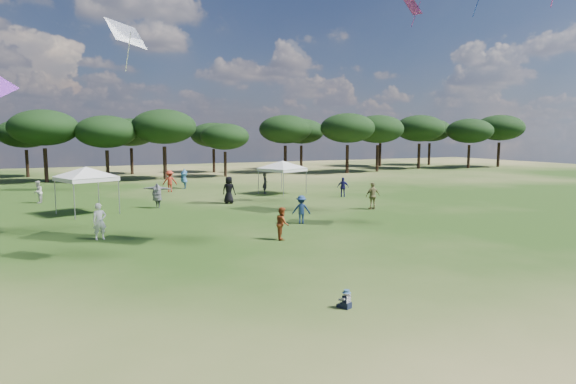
# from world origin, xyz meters

# --- Properties ---
(ground) EXTENTS (140.00, 140.00, 0.00)m
(ground) POSITION_xyz_m (0.00, 0.00, 0.00)
(ground) COLOR #284514
(ground) RESTS_ON ground
(tree_line) EXTENTS (108.78, 17.63, 7.77)m
(tree_line) POSITION_xyz_m (2.39, 47.41, 5.42)
(tree_line) COLOR black
(tree_line) RESTS_ON ground
(tent_left) EXTENTS (5.47, 5.47, 3.20)m
(tent_left) POSITION_xyz_m (-5.49, 22.84, 2.78)
(tent_left) COLOR gray
(tent_left) RESTS_ON ground
(tent_right) EXTENTS (5.51, 5.51, 3.02)m
(tent_right) POSITION_xyz_m (9.52, 26.98, 2.60)
(tent_right) COLOR gray
(tent_right) RESTS_ON ground
(toddler) EXTENTS (0.40, 0.44, 0.53)m
(toddler) POSITION_xyz_m (0.35, 2.28, 0.24)
(toddler) COLOR black
(toddler) RESTS_ON ground
(festival_crowd) EXTENTS (29.92, 24.72, 1.92)m
(festival_crowd) POSITION_xyz_m (-2.01, 23.84, 0.88)
(festival_crowd) COLOR #A02B1A
(festival_crowd) RESTS_ON ground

